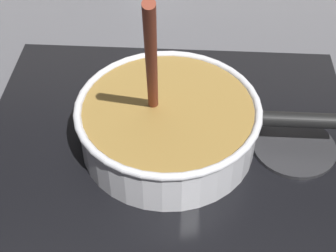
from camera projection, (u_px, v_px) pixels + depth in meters
ground at (84, 220)px, 0.70m from camera, size 2.40×1.60×0.04m
hob_plate at (168, 146)px, 0.76m from camera, size 0.56×0.48×0.01m
burner_ring at (168, 141)px, 0.76m from camera, size 0.21×0.21×0.01m
spare_burner at (294, 147)px, 0.75m from camera, size 0.12×0.12×0.01m
cooking_pan at (169, 123)px, 0.73m from camera, size 0.39×0.26×0.30m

